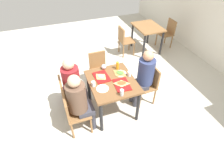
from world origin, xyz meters
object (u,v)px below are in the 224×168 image
at_px(person_in_red, 74,82).
at_px(tray_red_far, 122,85).
at_px(foil_bundle, 104,67).
at_px(chair_near_left, 68,94).
at_px(tray_red_near, 102,77).
at_px(background_chair_far, 168,32).
at_px(handbag, 67,95).
at_px(pizza_slice_a, 101,76).
at_px(chair_left_end, 99,67).
at_px(chair_far_side, 149,83).
at_px(pizza_slice_b, 122,83).
at_px(main_table, 112,85).
at_px(background_chair_near, 124,39).
at_px(paper_plate_near_edge, 102,89).
at_px(plastic_cup_a, 129,74).
at_px(background_table, 147,31).
at_px(person_in_brown_jacket, 79,100).
at_px(soda_can, 122,93).
at_px(pizza_slice_c, 120,73).
at_px(condiment_bottle, 117,66).
at_px(person_far_side, 144,75).
at_px(plastic_cup_b, 93,84).
at_px(paper_plate_center, 121,73).
at_px(chair_near_right, 73,112).

bearing_deg(person_in_red, tray_red_far, 62.47).
bearing_deg(foil_bundle, chair_near_left, -77.78).
distance_m(tray_red_near, background_chair_far, 3.26).
bearing_deg(handbag, person_in_red, 24.02).
bearing_deg(pizza_slice_a, chair_left_end, 167.10).
bearing_deg(chair_far_side, pizza_slice_a, -99.94).
relative_size(tray_red_near, handbag, 1.12).
xyz_separation_m(tray_red_near, pizza_slice_b, (0.32, 0.28, 0.02)).
height_order(main_table, background_chair_near, background_chair_near).
relative_size(chair_near_left, paper_plate_near_edge, 3.83).
relative_size(plastic_cup_a, background_table, 0.11).
height_order(main_table, foil_bundle, foil_bundle).
distance_m(person_in_brown_jacket, pizza_slice_a, 0.65).
xyz_separation_m(main_table, tray_red_near, (-0.17, -0.15, 0.12)).
bearing_deg(chair_near_left, handbag, -177.39).
relative_size(chair_left_end, soda_can, 6.91).
relative_size(pizza_slice_b, soda_can, 2.13).
xyz_separation_m(chair_near_left, person_in_red, (0.00, 0.14, 0.25)).
xyz_separation_m(chair_far_side, plastic_cup_a, (-0.02, -0.45, 0.33)).
bearing_deg(background_chair_far, foil_bundle, -59.21).
bearing_deg(main_table, foil_bundle, -177.08).
height_order(person_in_brown_jacket, pizza_slice_a, person_in_brown_jacket).
relative_size(chair_far_side, plastic_cup_a, 8.43).
bearing_deg(person_in_red, background_chair_far, 117.92).
xyz_separation_m(chair_far_side, paper_plate_near_edge, (0.15, -1.04, 0.28)).
height_order(main_table, pizza_slice_c, pizza_slice_c).
relative_size(chair_far_side, pizza_slice_a, 3.53).
bearing_deg(condiment_bottle, person_far_side, 53.97).
bearing_deg(background_chair_far, handbag, -68.09).
bearing_deg(condiment_bottle, background_chair_near, 152.07).
height_order(person_far_side, pizza_slice_a, person_far_side).
relative_size(chair_far_side, soda_can, 6.91).
distance_m(chair_left_end, pizza_slice_b, 1.07).
distance_m(tray_red_near, paper_plate_near_edge, 0.33).
height_order(tray_red_far, condiment_bottle, condiment_bottle).
bearing_deg(pizza_slice_c, condiment_bottle, 175.15).
bearing_deg(soda_can, plastic_cup_b, -135.70).
height_order(paper_plate_center, plastic_cup_b, plastic_cup_b).
height_order(plastic_cup_a, foil_bundle, same).
xyz_separation_m(pizza_slice_c, background_chair_far, (-1.81, 2.35, -0.30)).
bearing_deg(person_in_red, pizza_slice_c, 84.04).
bearing_deg(person_in_brown_jacket, handbag, -169.42).
bearing_deg(pizza_slice_b, person_far_side, 105.39).
distance_m(chair_far_side, background_chair_far, 2.63).
height_order(chair_near_right, person_in_red, person_in_red).
xyz_separation_m(chair_far_side, handbag, (-0.59, -1.63, -0.35)).
distance_m(chair_near_left, pizza_slice_b, 1.06).
bearing_deg(chair_far_side, chair_left_end, -137.20).
xyz_separation_m(chair_left_end, plastic_cup_b, (0.89, -0.36, 0.33)).
xyz_separation_m(chair_left_end, person_in_red, (0.63, -0.66, 0.25)).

